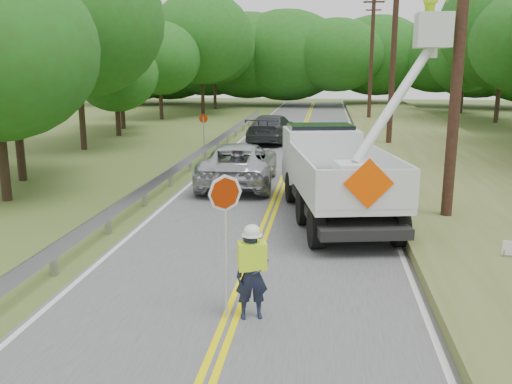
# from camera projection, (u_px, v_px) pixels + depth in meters

# --- Properties ---
(road) EXTENTS (7.20, 96.00, 0.03)m
(road) POSITION_uv_depth(u_px,v_px,m) (282.00, 183.00, 20.91)
(road) COLOR #4F4F52
(road) RESTS_ON ground
(guardrail) EXTENTS (0.18, 48.00, 0.77)m
(guardrail) POSITION_uv_depth(u_px,v_px,m) (185.00, 163.00, 22.16)
(guardrail) COLOR #95979E
(guardrail) RESTS_ON ground
(utility_poles) EXTENTS (1.60, 43.30, 10.00)m
(utility_poles) POSITION_uv_depth(u_px,v_px,m) (414.00, 43.00, 22.03)
(utility_poles) COLOR black
(utility_poles) RESTS_ON ground
(tall_grass_verge) EXTENTS (7.00, 96.00, 0.30)m
(tall_grass_verge) POSITION_uv_depth(u_px,v_px,m) (477.00, 185.00, 20.01)
(tall_grass_verge) COLOR brown
(tall_grass_verge) RESTS_ON ground
(treeline_left) EXTENTS (10.75, 56.23, 10.86)m
(treeline_left) POSITION_uv_depth(u_px,v_px,m) (148.00, 44.00, 37.02)
(treeline_left) COLOR #332319
(treeline_left) RESTS_ON ground
(treeline_horizon) EXTENTS (56.54, 13.79, 10.37)m
(treeline_horizon) POSITION_uv_depth(u_px,v_px,m) (299.00, 55.00, 60.71)
(treeline_horizon) COLOR #294E18
(treeline_horizon) RESTS_ON ground
(flagger) EXTENTS (1.03, 0.55, 2.59)m
(flagger) POSITION_uv_depth(u_px,v_px,m) (251.00, 268.00, 9.55)
(flagger) COLOR #191E33
(flagger) RESTS_ON road
(bucket_truck) EXTENTS (4.63, 7.40, 6.91)m
(bucket_truck) POSITION_uv_depth(u_px,v_px,m) (336.00, 161.00, 16.64)
(bucket_truck) COLOR black
(bucket_truck) RESTS_ON road
(suv_silver) EXTENTS (2.84, 5.77, 1.58)m
(suv_silver) POSITION_uv_depth(u_px,v_px,m) (239.00, 164.00, 20.52)
(suv_silver) COLOR #B4B7BD
(suv_silver) RESTS_ON road
(suv_darkgrey) EXTENTS (2.83, 5.73, 1.60)m
(suv_darkgrey) POSITION_uv_depth(u_px,v_px,m) (272.00, 128.00, 31.96)
(suv_darkgrey) COLOR #323639
(suv_darkgrey) RESTS_ON road
(stop_sign_permanent) EXTENTS (0.44, 0.06, 2.08)m
(stop_sign_permanent) POSITION_uv_depth(u_px,v_px,m) (204.00, 129.00, 26.98)
(stop_sign_permanent) COLOR #95979E
(stop_sign_permanent) RESTS_ON ground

